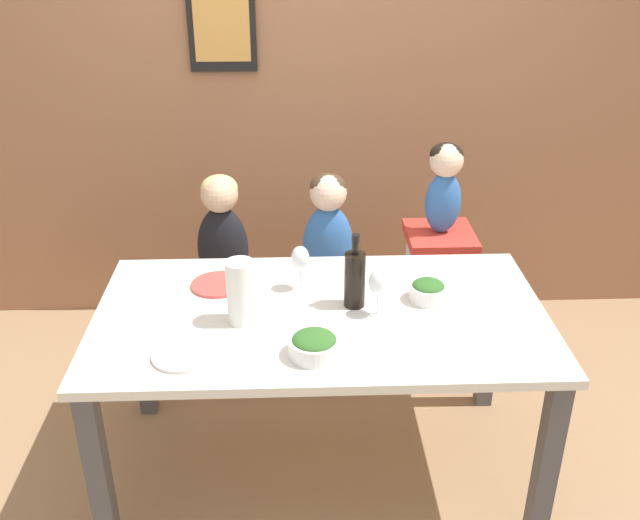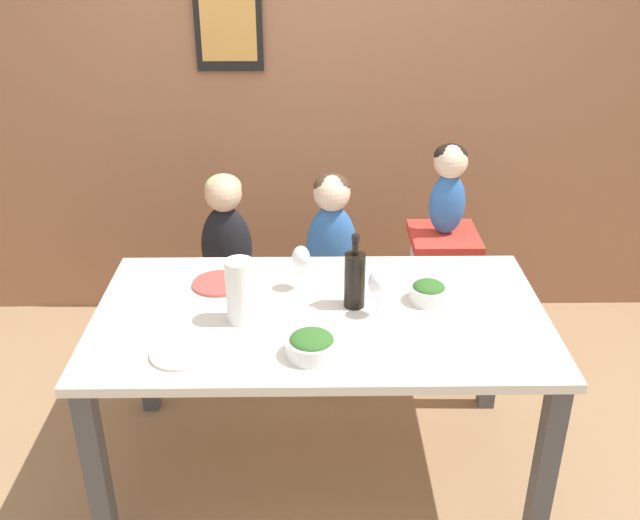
{
  "view_description": "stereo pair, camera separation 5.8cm",
  "coord_description": "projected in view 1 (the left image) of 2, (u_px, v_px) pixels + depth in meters",
  "views": [
    {
      "loc": [
        -0.09,
        -2.25,
        2.09
      ],
      "look_at": [
        0.0,
        0.07,
        0.92
      ],
      "focal_mm": 40.0,
      "sensor_mm": 36.0,
      "label": 1
    },
    {
      "loc": [
        -0.03,
        -2.25,
        2.09
      ],
      "look_at": [
        0.0,
        0.07,
        0.92
      ],
      "focal_mm": 40.0,
      "sensor_mm": 36.0,
      "label": 2
    }
  ],
  "objects": [
    {
      "name": "ground_plane",
      "position": [
        321.0,
        465.0,
        2.96
      ],
      "size": [
        14.0,
        14.0,
        0.0
      ],
      "primitive_type": "plane",
      "color": "#9E7A56"
    },
    {
      "name": "wall_back",
      "position": [
        310.0,
        68.0,
        3.55
      ],
      "size": [
        10.0,
        0.09,
        2.7
      ],
      "color": "#9E6B4C",
      "rests_on": "ground_plane"
    },
    {
      "name": "dining_table",
      "position": [
        321.0,
        334.0,
        2.66
      ],
      "size": [
        1.66,
        0.91,
        0.74
      ],
      "color": "white",
      "rests_on": "ground_plane"
    },
    {
      "name": "chair_far_left",
      "position": [
        227.0,
        302.0,
        3.41
      ],
      "size": [
        0.36,
        0.39,
        0.46
      ],
      "color": "silver",
      "rests_on": "ground_plane"
    },
    {
      "name": "chair_far_center",
      "position": [
        328.0,
        300.0,
        3.42
      ],
      "size": [
        0.36,
        0.39,
        0.46
      ],
      "color": "silver",
      "rests_on": "ground_plane"
    },
    {
      "name": "chair_right_highchair",
      "position": [
        438.0,
        265.0,
        3.36
      ],
      "size": [
        0.31,
        0.33,
        0.73
      ],
      "color": "silver",
      "rests_on": "ground_plane"
    },
    {
      "name": "person_child_left",
      "position": [
        222.0,
        229.0,
        3.24
      ],
      "size": [
        0.23,
        0.17,
        0.56
      ],
      "color": "black",
      "rests_on": "chair_far_left"
    },
    {
      "name": "person_child_center",
      "position": [
        328.0,
        228.0,
        3.25
      ],
      "size": [
        0.23,
        0.17,
        0.56
      ],
      "color": "#3366B2",
      "rests_on": "chair_far_center"
    },
    {
      "name": "person_baby_right",
      "position": [
        445.0,
        179.0,
        3.17
      ],
      "size": [
        0.16,
        0.16,
        0.42
      ],
      "color": "#3366B2",
      "rests_on": "chair_right_highchair"
    },
    {
      "name": "wine_bottle",
      "position": [
        355.0,
        278.0,
        2.62
      ],
      "size": [
        0.08,
        0.08,
        0.29
      ],
      "color": "black",
      "rests_on": "dining_table"
    },
    {
      "name": "paper_towel_roll",
      "position": [
        241.0,
        292.0,
        2.51
      ],
      "size": [
        0.1,
        0.1,
        0.24
      ],
      "color": "white",
      "rests_on": "dining_table"
    },
    {
      "name": "wine_glass_near",
      "position": [
        379.0,
        283.0,
        2.55
      ],
      "size": [
        0.07,
        0.07,
        0.18
      ],
      "color": "white",
      "rests_on": "dining_table"
    },
    {
      "name": "wine_glass_far",
      "position": [
        300.0,
        259.0,
        2.72
      ],
      "size": [
        0.07,
        0.07,
        0.18
      ],
      "color": "white",
      "rests_on": "dining_table"
    },
    {
      "name": "salad_bowl_large",
      "position": [
        314.0,
        345.0,
        2.35
      ],
      "size": [
        0.17,
        0.17,
        0.08
      ],
      "color": "white",
      "rests_on": "dining_table"
    },
    {
      "name": "salad_bowl_small",
      "position": [
        428.0,
        290.0,
        2.68
      ],
      "size": [
        0.14,
        0.14,
        0.08
      ],
      "color": "white",
      "rests_on": "dining_table"
    },
    {
      "name": "dinner_plate_front_left",
      "position": [
        183.0,
        355.0,
        2.36
      ],
      "size": [
        0.21,
        0.21,
        0.01
      ],
      "color": "silver",
      "rests_on": "dining_table"
    },
    {
      "name": "dinner_plate_back_left",
      "position": [
        218.0,
        285.0,
        2.8
      ],
      "size": [
        0.21,
        0.21,
        0.01
      ],
      "color": "#D14C47",
      "rests_on": "dining_table"
    }
  ]
}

